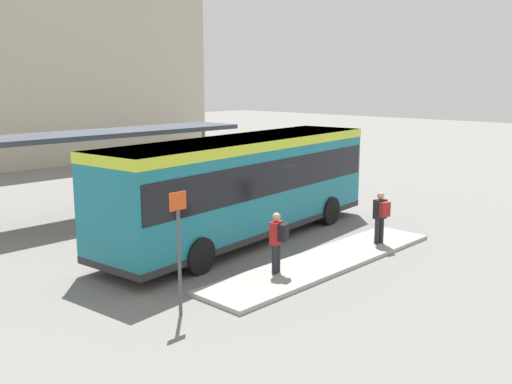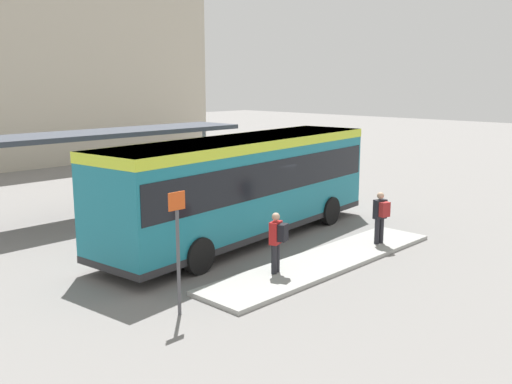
{
  "view_description": "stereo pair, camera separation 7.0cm",
  "coord_description": "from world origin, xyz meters",
  "px_view_note": "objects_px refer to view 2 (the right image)",
  "views": [
    {
      "loc": [
        -12.9,
        -12.86,
        5.14
      ],
      "look_at": [
        0.55,
        0.0,
        1.51
      ],
      "focal_mm": 40.0,
      "sensor_mm": 36.0,
      "label": 1
    },
    {
      "loc": [
        -12.85,
        -12.91,
        5.14
      ],
      "look_at": [
        0.55,
        0.0,
        1.51
      ],
      "focal_mm": 40.0,
      "sensor_mm": 36.0,
      "label": 2
    }
  ],
  "objects_px": {
    "bicycle_blue": "(294,174)",
    "potted_planter_near_shelter": "(120,208)",
    "bicycle_black": "(310,175)",
    "pedestrian_companion": "(277,239)",
    "potted_planter_far_side": "(239,187)",
    "bicycle_green": "(319,178)",
    "platform_sign": "(178,248)",
    "city_bus": "(244,181)",
    "pedestrian_waiting": "(381,214)"
  },
  "relations": [
    {
      "from": "bicycle_blue",
      "to": "potted_planter_near_shelter",
      "type": "relative_size",
      "value": 1.36
    },
    {
      "from": "bicycle_black",
      "to": "potted_planter_near_shelter",
      "type": "relative_size",
      "value": 1.37
    },
    {
      "from": "pedestrian_companion",
      "to": "potted_planter_far_side",
      "type": "relative_size",
      "value": 1.3
    },
    {
      "from": "bicycle_blue",
      "to": "potted_planter_near_shelter",
      "type": "height_order",
      "value": "potted_planter_near_shelter"
    },
    {
      "from": "pedestrian_companion",
      "to": "potted_planter_near_shelter",
      "type": "relative_size",
      "value": 1.28
    },
    {
      "from": "bicycle_green",
      "to": "platform_sign",
      "type": "relative_size",
      "value": 0.58
    },
    {
      "from": "bicycle_blue",
      "to": "platform_sign",
      "type": "distance_m",
      "value": 17.81
    },
    {
      "from": "city_bus",
      "to": "bicycle_blue",
      "type": "relative_size",
      "value": 6.5
    },
    {
      "from": "bicycle_green",
      "to": "potted_planter_far_side",
      "type": "relative_size",
      "value": 1.28
    },
    {
      "from": "bicycle_blue",
      "to": "potted_planter_far_side",
      "type": "xyz_separation_m",
      "value": [
        -5.65,
        -1.67,
        0.28
      ]
    },
    {
      "from": "bicycle_black",
      "to": "bicycle_blue",
      "type": "relative_size",
      "value": 1.01
    },
    {
      "from": "city_bus",
      "to": "bicycle_green",
      "type": "relative_size",
      "value": 7.01
    },
    {
      "from": "pedestrian_companion",
      "to": "bicycle_blue",
      "type": "height_order",
      "value": "pedestrian_companion"
    },
    {
      "from": "bicycle_black",
      "to": "bicycle_blue",
      "type": "xyz_separation_m",
      "value": [
        -0.26,
        0.85,
        -0.0
      ]
    },
    {
      "from": "bicycle_black",
      "to": "bicycle_blue",
      "type": "height_order",
      "value": "bicycle_black"
    },
    {
      "from": "pedestrian_waiting",
      "to": "bicycle_blue",
      "type": "height_order",
      "value": "pedestrian_waiting"
    },
    {
      "from": "bicycle_green",
      "to": "bicycle_blue",
      "type": "xyz_separation_m",
      "value": [
        0.06,
        1.69,
        0.03
      ]
    },
    {
      "from": "bicycle_black",
      "to": "bicycle_green",
      "type": "bearing_deg",
      "value": -23.25
    },
    {
      "from": "bicycle_green",
      "to": "bicycle_black",
      "type": "relative_size",
      "value": 0.92
    },
    {
      "from": "bicycle_green",
      "to": "city_bus",
      "type": "bearing_deg",
      "value": 115.89
    },
    {
      "from": "city_bus",
      "to": "bicycle_green",
      "type": "bearing_deg",
      "value": 18.33
    },
    {
      "from": "pedestrian_waiting",
      "to": "potted_planter_far_side",
      "type": "relative_size",
      "value": 1.3
    },
    {
      "from": "platform_sign",
      "to": "potted_planter_near_shelter",
      "type": "bearing_deg",
      "value": 65.65
    },
    {
      "from": "bicycle_blue",
      "to": "potted_planter_near_shelter",
      "type": "distance_m",
      "value": 11.66
    },
    {
      "from": "potted_planter_far_side",
      "to": "city_bus",
      "type": "bearing_deg",
      "value": -132.71
    },
    {
      "from": "potted_planter_near_shelter",
      "to": "pedestrian_waiting",
      "type": "bearing_deg",
      "value": -63.35
    },
    {
      "from": "city_bus",
      "to": "platform_sign",
      "type": "bearing_deg",
      "value": -154.15
    },
    {
      "from": "potted_planter_near_shelter",
      "to": "platform_sign",
      "type": "bearing_deg",
      "value": -114.35
    },
    {
      "from": "bicycle_green",
      "to": "bicycle_blue",
      "type": "distance_m",
      "value": 1.69
    },
    {
      "from": "pedestrian_waiting",
      "to": "pedestrian_companion",
      "type": "distance_m",
      "value": 4.33
    },
    {
      "from": "city_bus",
      "to": "bicycle_black",
      "type": "distance_m",
      "value": 11.32
    },
    {
      "from": "city_bus",
      "to": "potted_planter_near_shelter",
      "type": "xyz_separation_m",
      "value": [
        -1.86,
        4.46,
        -1.29
      ]
    },
    {
      "from": "pedestrian_companion",
      "to": "bicycle_blue",
      "type": "bearing_deg",
      "value": -68.3
    },
    {
      "from": "bicycle_green",
      "to": "potted_planter_near_shelter",
      "type": "xyz_separation_m",
      "value": [
        -11.48,
        0.11,
        0.31
      ]
    },
    {
      "from": "potted_planter_near_shelter",
      "to": "potted_planter_far_side",
      "type": "height_order",
      "value": "potted_planter_near_shelter"
    },
    {
      "from": "pedestrian_waiting",
      "to": "potted_planter_far_side",
      "type": "distance_m",
      "value": 8.32
    },
    {
      "from": "pedestrian_waiting",
      "to": "platform_sign",
      "type": "relative_size",
      "value": 0.59
    },
    {
      "from": "potted_planter_near_shelter",
      "to": "bicycle_black",
      "type": "bearing_deg",
      "value": 3.56
    },
    {
      "from": "pedestrian_waiting",
      "to": "potted_planter_far_side",
      "type": "height_order",
      "value": "pedestrian_waiting"
    },
    {
      "from": "bicycle_blue",
      "to": "bicycle_black",
      "type": "bearing_deg",
      "value": 15.22
    },
    {
      "from": "bicycle_green",
      "to": "potted_planter_near_shelter",
      "type": "relative_size",
      "value": 1.26
    },
    {
      "from": "bicycle_black",
      "to": "bicycle_blue",
      "type": "distance_m",
      "value": 0.88
    },
    {
      "from": "pedestrian_companion",
      "to": "city_bus",
      "type": "bearing_deg",
      "value": -48.78
    },
    {
      "from": "pedestrian_companion",
      "to": "bicycle_green",
      "type": "height_order",
      "value": "pedestrian_companion"
    },
    {
      "from": "potted_planter_far_side",
      "to": "bicycle_blue",
      "type": "bearing_deg",
      "value": 16.47
    },
    {
      "from": "pedestrian_companion",
      "to": "platform_sign",
      "type": "distance_m",
      "value": 3.39
    },
    {
      "from": "pedestrian_waiting",
      "to": "bicycle_green",
      "type": "height_order",
      "value": "pedestrian_waiting"
    },
    {
      "from": "bicycle_green",
      "to": "potted_planter_far_side",
      "type": "height_order",
      "value": "potted_planter_far_side"
    },
    {
      "from": "pedestrian_waiting",
      "to": "potted_planter_near_shelter",
      "type": "distance_m",
      "value": 9.19
    },
    {
      "from": "platform_sign",
      "to": "bicycle_black",
      "type": "bearing_deg",
      "value": 29.13
    }
  ]
}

